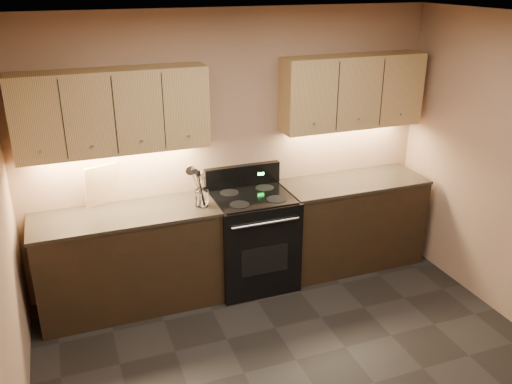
% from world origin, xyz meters
% --- Properties ---
extents(ceiling, '(4.00, 4.00, 0.00)m').
position_xyz_m(ceiling, '(0.00, 0.00, 2.60)').
color(ceiling, silver).
rests_on(ceiling, wall_back).
extents(wall_back, '(4.00, 0.04, 2.60)m').
position_xyz_m(wall_back, '(0.00, 2.00, 1.30)').
color(wall_back, tan).
rests_on(wall_back, ground).
extents(counter_left, '(1.62, 0.62, 0.93)m').
position_xyz_m(counter_left, '(-1.10, 1.70, 0.47)').
color(counter_left, black).
rests_on(counter_left, ground).
extents(counter_right, '(1.46, 0.62, 0.93)m').
position_xyz_m(counter_right, '(1.18, 1.70, 0.47)').
color(counter_right, black).
rests_on(counter_right, ground).
extents(stove, '(0.76, 0.68, 1.14)m').
position_xyz_m(stove, '(0.08, 1.68, 0.48)').
color(stove, black).
rests_on(stove, ground).
extents(upper_cab_left, '(1.60, 0.30, 0.70)m').
position_xyz_m(upper_cab_left, '(-1.10, 1.85, 1.80)').
color(upper_cab_left, tan).
rests_on(upper_cab_left, wall_back).
extents(upper_cab_right, '(1.44, 0.30, 0.70)m').
position_xyz_m(upper_cab_right, '(1.18, 1.85, 1.80)').
color(upper_cab_right, tan).
rests_on(upper_cab_right, wall_back).
extents(outlet_plate, '(0.08, 0.01, 0.12)m').
position_xyz_m(outlet_plate, '(-1.30, 1.99, 1.12)').
color(outlet_plate, '#B2B5BA').
rests_on(outlet_plate, wall_back).
extents(utensil_crock, '(0.13, 0.13, 0.15)m').
position_xyz_m(utensil_crock, '(-0.42, 1.63, 1.00)').
color(utensil_crock, white).
rests_on(utensil_crock, counter_left).
extents(cutting_board, '(0.31, 0.17, 0.38)m').
position_xyz_m(cutting_board, '(-1.25, 1.96, 1.12)').
color(cutting_board, tan).
rests_on(cutting_board, counter_left).
extents(wooden_spoon, '(0.13, 0.16, 0.30)m').
position_xyz_m(wooden_spoon, '(-0.44, 1.63, 1.09)').
color(wooden_spoon, tan).
rests_on(wooden_spoon, utensil_crock).
extents(black_turner, '(0.14, 0.12, 0.34)m').
position_xyz_m(black_turner, '(-0.41, 1.61, 1.11)').
color(black_turner, black).
rests_on(black_turner, utensil_crock).
extents(steel_spatula, '(0.18, 0.16, 0.40)m').
position_xyz_m(steel_spatula, '(-0.40, 1.64, 1.14)').
color(steel_spatula, silver).
rests_on(steel_spatula, utensil_crock).
extents(steel_skimmer, '(0.21, 0.09, 0.38)m').
position_xyz_m(steel_skimmer, '(-0.40, 1.63, 1.13)').
color(steel_skimmer, silver).
rests_on(steel_skimmer, utensil_crock).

